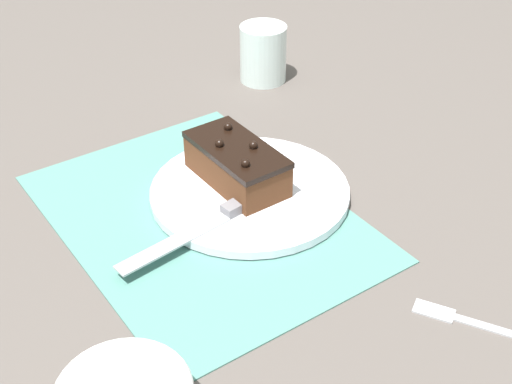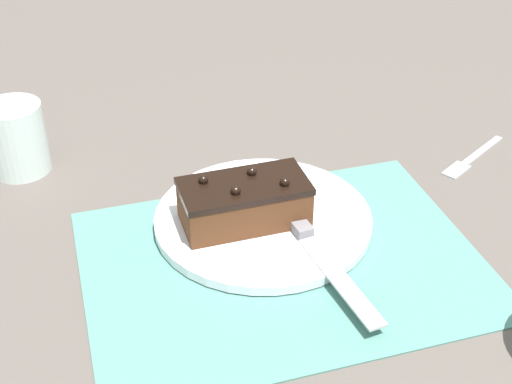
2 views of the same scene
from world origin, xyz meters
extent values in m
plane|color=#544C47|center=(0.00, 0.00, 0.00)|extent=(3.00, 3.00, 0.00)
cube|color=slate|center=(0.00, 0.00, 0.00)|extent=(0.46, 0.34, 0.00)
cylinder|color=white|center=(0.00, 0.08, 0.01)|extent=(0.27, 0.27, 0.01)
cube|color=#512D19|center=(-0.03, 0.07, 0.04)|extent=(0.15, 0.08, 0.05)
cube|color=black|center=(-0.03, 0.07, 0.07)|extent=(0.16, 0.08, 0.01)
sphere|color=black|center=(-0.07, 0.09, 0.07)|extent=(0.01, 0.01, 0.01)
sphere|color=black|center=(-0.04, 0.06, 0.07)|extent=(0.01, 0.01, 0.01)
sphere|color=black|center=(-0.01, 0.09, 0.07)|extent=(0.01, 0.01, 0.01)
sphere|color=black|center=(0.02, 0.06, 0.07)|extent=(0.01, 0.01, 0.01)
cube|color=slate|center=(0.03, 0.05, 0.02)|extent=(0.03, 0.08, 0.01)
cube|color=#B7BABF|center=(0.04, -0.07, 0.02)|extent=(0.04, 0.16, 0.00)
cylinder|color=silver|center=(-0.29, 0.30, 0.05)|extent=(0.08, 0.08, 0.10)
cube|color=#B7BABF|center=(0.36, 0.16, 0.00)|extent=(0.10, 0.06, 0.01)
cube|color=#B7BABF|center=(0.30, 0.12, 0.00)|extent=(0.05, 0.04, 0.01)
camera|label=1|loc=(0.66, -0.37, 0.57)|focal=50.00mm
camera|label=2|loc=(-0.21, -0.61, 0.54)|focal=50.00mm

